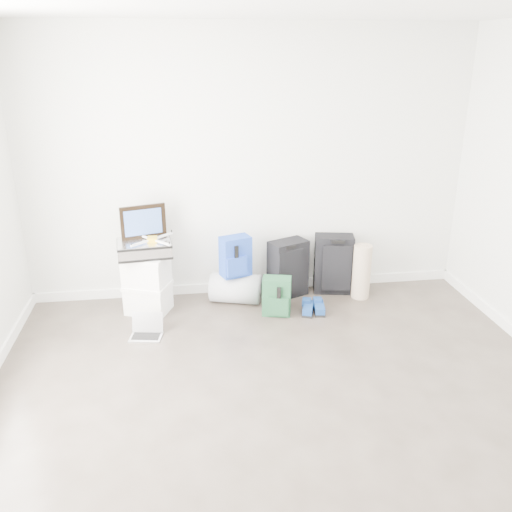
{
  "coord_description": "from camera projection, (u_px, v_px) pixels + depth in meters",
  "views": [
    {
      "loc": [
        -0.68,
        -2.83,
        2.44
      ],
      "look_at": [
        -0.01,
        1.9,
        0.62
      ],
      "focal_mm": 38.0,
      "sensor_mm": 36.0,
      "label": 1
    }
  ],
  "objects": [
    {
      "name": "duffel_bag",
      "position": [
        236.0,
        288.0,
        5.54
      ],
      "size": [
        0.57,
        0.45,
        0.31
      ],
      "primitive_type": "cylinder",
      "rotation": [
        0.0,
        1.57,
        -0.32
      ],
      "color": "#909398",
      "rests_on": "ground"
    },
    {
      "name": "green_backpack",
      "position": [
        277.0,
        297.0,
        5.27
      ],
      "size": [
        0.31,
        0.26,
        0.38
      ],
      "rotation": [
        0.0,
        0.0,
        -0.25
      ],
      "color": "#163E23",
      "rests_on": "ground"
    },
    {
      "name": "blue_backpack",
      "position": [
        236.0,
        257.0,
        5.39
      ],
      "size": [
        0.33,
        0.29,
        0.41
      ],
      "rotation": [
        0.0,
        0.0,
        0.33
      ],
      "color": "navy",
      "rests_on": "duffel_bag"
    },
    {
      "name": "painting",
      "position": [
        143.0,
        222.0,
        5.18
      ],
      "size": [
        0.43,
        0.15,
        0.33
      ],
      "rotation": [
        0.0,
        0.0,
        0.29
      ],
      "color": "black",
      "rests_on": "briefcase"
    },
    {
      "name": "shoes",
      "position": [
        314.0,
        308.0,
        5.36
      ],
      "size": [
        0.27,
        0.27,
        0.08
      ],
      "rotation": [
        0.0,
        0.0,
        -0.26
      ],
      "color": "black",
      "rests_on": "ground"
    },
    {
      "name": "carry_on",
      "position": [
        334.0,
        264.0,
        5.74
      ],
      "size": [
        0.43,
        0.33,
        0.63
      ],
      "rotation": [
        0.0,
        0.0,
        -0.19
      ],
      "color": "black",
      "rests_on": "ground"
    },
    {
      "name": "laptop",
      "position": [
        147.0,
        331.0,
        4.92
      ],
      "size": [
        0.31,
        0.25,
        0.2
      ],
      "rotation": [
        0.0,
        0.0,
        -0.17
      ],
      "color": "silver",
      "rests_on": "ground"
    },
    {
      "name": "briefcase",
      "position": [
        145.0,
        248.0,
        5.17
      ],
      "size": [
        0.53,
        0.41,
        0.14
      ],
      "primitive_type": "cube",
      "rotation": [
        0.0,
        0.0,
        0.1
      ],
      "color": "#B2B2B7",
      "rests_on": "boxes_stack"
    },
    {
      "name": "large_suitcase",
      "position": [
        288.0,
        269.0,
        5.65
      ],
      "size": [
        0.45,
        0.38,
        0.6
      ],
      "rotation": [
        0.0,
        0.0,
        0.42
      ],
      "color": "black",
      "rests_on": "ground"
    },
    {
      "name": "boxes_stack",
      "position": [
        147.0,
        283.0,
        5.3
      ],
      "size": [
        0.51,
        0.47,
        0.59
      ],
      "rotation": [
        0.0,
        0.0,
        -0.38
      ],
      "color": "white",
      "rests_on": "ground"
    },
    {
      "name": "room_envelope",
      "position": [
        306.0,
        190.0,
        2.98
      ],
      "size": [
        4.52,
        5.02,
        2.71
      ],
      "color": "silver",
      "rests_on": "ground"
    },
    {
      "name": "rolled_rug",
      "position": [
        362.0,
        272.0,
        5.61
      ],
      "size": [
        0.19,
        0.19,
        0.57
      ],
      "primitive_type": "cylinder",
      "color": "tan",
      "rests_on": "ground"
    },
    {
      "name": "drone",
      "position": [
        152.0,
        239.0,
        5.13
      ],
      "size": [
        0.39,
        0.39,
        0.05
      ],
      "rotation": [
        0.0,
        0.0,
        -0.05
      ],
      "color": "gold",
      "rests_on": "briefcase"
    },
    {
      "name": "ground",
      "position": [
        298.0,
        445.0,
        3.58
      ],
      "size": [
        5.0,
        5.0,
        0.0
      ],
      "primitive_type": "plane",
      "color": "#362E27",
      "rests_on": "ground"
    }
  ]
}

